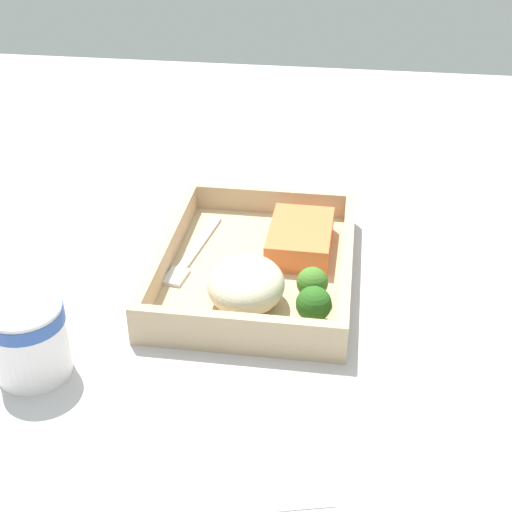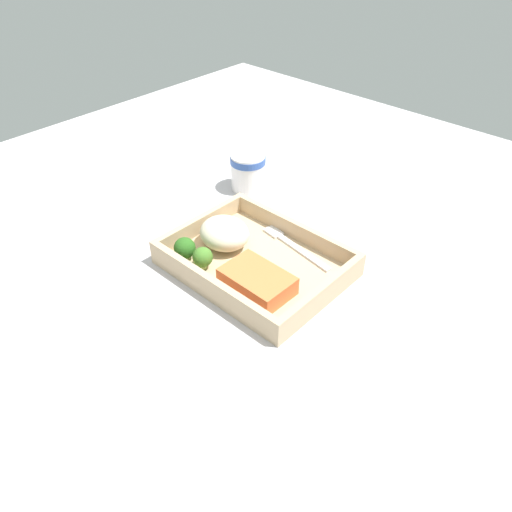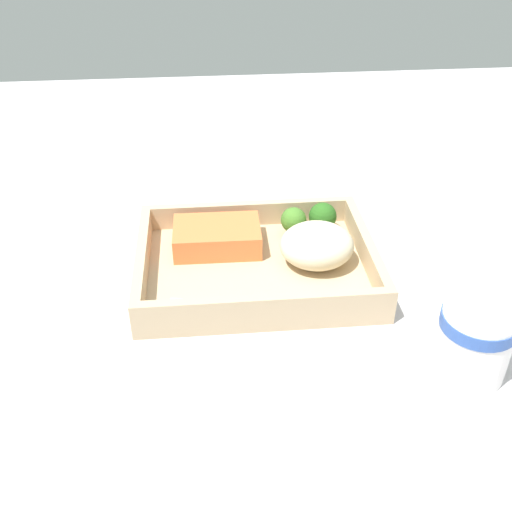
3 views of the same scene
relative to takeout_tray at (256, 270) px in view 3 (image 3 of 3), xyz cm
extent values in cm
cube|color=#BCB7BC|center=(0.00, 0.00, -1.60)|extent=(160.00, 160.00, 2.00)
cube|color=tan|center=(0.00, 0.00, 0.00)|extent=(28.66, 21.86, 1.20)
cube|color=tan|center=(0.00, -10.33, 2.20)|extent=(28.66, 1.20, 3.20)
cube|color=tan|center=(0.00, 10.33, 2.20)|extent=(28.66, 1.20, 3.20)
cube|color=tan|center=(-13.73, 0.00, 2.20)|extent=(1.20, 19.46, 3.20)
cube|color=tan|center=(13.73, 0.00, 2.20)|extent=(1.20, 19.46, 3.20)
cube|color=orange|center=(-4.56, 4.69, 2.18)|extent=(11.09, 7.45, 3.16)
ellipsoid|color=beige|center=(7.44, 0.26, 3.20)|extent=(9.04, 8.18, 5.20)
cylinder|color=#88AE5F|center=(5.60, 6.84, 1.26)|extent=(1.29, 1.29, 1.32)
sphere|color=#457A29|center=(5.60, 6.84, 2.85)|extent=(3.39, 3.39, 3.39)
cylinder|color=#89A260|center=(9.54, 7.28, 1.26)|extent=(1.40, 1.40, 1.32)
sphere|color=#2A601D|center=(9.54, 7.28, 2.93)|extent=(3.69, 3.69, 3.69)
cube|color=silver|center=(-4.22, -7.44, 0.82)|extent=(12.43, 2.93, 0.44)
cube|color=silver|center=(3.59, -8.61, 0.82)|extent=(3.69, 2.68, 0.44)
cylinder|color=white|center=(19.54, -18.71, 3.25)|extent=(7.08, 7.08, 7.71)
cylinder|color=#3356A8|center=(19.54, -18.71, 6.01)|extent=(7.29, 7.29, 1.39)
cube|color=white|center=(28.40, 2.48, -0.48)|extent=(12.85, 16.50, 0.24)
camera|label=1|loc=(68.35, 9.76, 45.46)|focal=50.00mm
camera|label=2|loc=(-44.39, 48.10, 53.24)|focal=35.00mm
camera|label=3|loc=(-5.61, -60.04, 42.87)|focal=42.00mm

